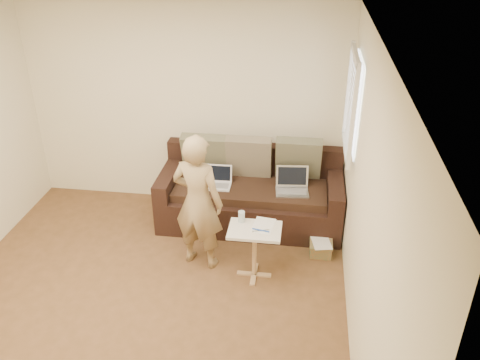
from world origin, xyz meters
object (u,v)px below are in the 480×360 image
(laptop_white, at_px, (217,187))
(striped_box, at_px, (321,248))
(sofa, at_px, (251,192))
(drinking_glass, at_px, (242,217))
(person, at_px, (198,202))
(side_table, at_px, (254,253))
(laptop_silver, at_px, (292,193))

(laptop_white, bearing_deg, striped_box, -21.31)
(sofa, relative_size, striped_box, 8.60)
(striped_box, bearing_deg, drinking_glass, -157.47)
(person, height_order, drinking_glass, person)
(drinking_glass, bearing_deg, person, 175.11)
(person, distance_m, side_table, 0.79)
(laptop_silver, relative_size, laptop_white, 1.18)
(sofa, height_order, drinking_glass, sofa)
(sofa, relative_size, laptop_white, 6.81)
(laptop_white, distance_m, person, 0.83)
(laptop_silver, relative_size, side_table, 0.64)
(striped_box, bearing_deg, laptop_silver, 129.11)
(laptop_silver, bearing_deg, striped_box, -56.45)
(laptop_silver, xyz_separation_m, drinking_glass, (-0.49, -0.81, 0.13))
(person, xyz_separation_m, side_table, (0.62, -0.16, -0.47))
(laptop_silver, bearing_deg, sofa, 160.42)
(sofa, distance_m, laptop_white, 0.42)
(laptop_silver, bearing_deg, drinking_glass, -127.03)
(sofa, height_order, striped_box, sofa)
(laptop_white, height_order, person, person)
(laptop_silver, xyz_separation_m, person, (-0.96, -0.77, 0.25))
(sofa, bearing_deg, laptop_silver, -14.01)
(laptop_white, bearing_deg, side_table, -60.39)
(person, bearing_deg, drinking_glass, -170.39)
(drinking_glass, distance_m, striped_box, 1.09)
(laptop_white, relative_size, person, 0.21)
(sofa, relative_size, laptop_silver, 5.75)
(laptop_white, xyz_separation_m, drinking_glass, (0.40, -0.83, 0.13))
(laptop_silver, bearing_deg, person, -146.88)
(laptop_white, distance_m, striped_box, 1.42)
(laptop_white, relative_size, striped_box, 1.26)
(laptop_silver, distance_m, person, 1.25)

